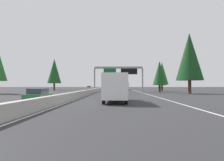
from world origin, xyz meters
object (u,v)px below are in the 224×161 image
conifer_right_mid (160,73)px  conifer_left_mid (54,71)px  sedan_far_center (106,88)px  bus_near_center (125,85)px  minivan_distant_a (108,87)px  oncoming_near (89,88)px  oncoming_far (39,96)px  conifer_right_far (162,73)px  box_truck_mid_left (115,87)px  sedan_distant_b (117,91)px  sign_gantry_overhead (119,72)px  conifer_right_near (189,57)px

conifer_right_mid → conifer_left_mid: 40.61m
sedan_far_center → bus_near_center: bus_near_center is taller
minivan_distant_a → conifer_left_mid: conifer_left_mid is taller
oncoming_near → oncoming_far: 70.27m
conifer_right_mid → conifer_right_far: 11.54m
box_truck_mid_left → sedan_distant_b: bearing=-0.7°
sedan_far_center → minivan_distant_a: minivan_distant_a is taller
oncoming_near → conifer_right_far: conifer_right_far is taller
oncoming_near → bus_near_center: bearing=79.9°
box_truck_mid_left → oncoming_near: box_truck_mid_left is taller
bus_near_center → conifer_right_far: bearing=-154.2°
oncoming_far → minivan_distant_a: bearing=175.8°
sedan_far_center → oncoming_near: same height
sign_gantry_overhead → conifer_left_mid: (23.31, 23.43, 1.71)m
sign_gantry_overhead → conifer_right_far: size_ratio=1.40×
oncoming_far → conifer_right_far: 50.98m
box_truck_mid_left → conifer_right_far: bearing=-17.6°
sign_gantry_overhead → conifer_right_near: size_ratio=0.98×
oncoming_far → conifer_right_far: bearing=153.8°
conifer_right_far → oncoming_far: bearing=153.8°
sign_gantry_overhead → conifer_left_mid: size_ratio=1.11×
sign_gantry_overhead → box_truck_mid_left: size_ratio=1.49×
sign_gantry_overhead → sedan_far_center: sign_gantry_overhead is taller
conifer_right_near → oncoming_near: bearing=30.1°
sedan_distant_b → conifer_right_far: conifer_right_far is taller
conifer_right_near → conifer_left_mid: size_ratio=1.13×
sedan_distant_b → sedan_far_center: 41.95m
sign_gantry_overhead → bus_near_center: bearing=-4.8°
sedan_far_center → conifer_right_near: bearing=-151.0°
bus_near_center → conifer_right_far: 24.66m
sedan_distant_b → conifer_right_mid: size_ratio=0.54×
sedan_distant_b → minivan_distant_a: 49.37m
sedan_distant_b → minivan_distant_a: bearing=4.0°
sign_gantry_overhead → oncoming_near: (36.98, 12.34, -4.56)m
sedan_distant_b → conifer_left_mid: 46.51m
sign_gantry_overhead → minivan_distant_a: bearing=7.2°
conifer_left_mid → conifer_right_mid: bearing=-123.1°
conifer_right_far → conifer_left_mid: conifer_left_mid is taller
oncoming_near → conifer_left_mid: size_ratio=0.38×
box_truck_mid_left → conifer_right_near: size_ratio=0.66×
oncoming_near → oncoming_far: (-70.19, -3.41, 0.00)m
oncoming_far → bus_near_center: bearing=170.0°
minivan_distant_a → sedan_far_center: bearing=177.3°
sign_gantry_overhead → bus_near_center: size_ratio=1.10×
sign_gantry_overhead → conifer_right_far: conifer_right_far is taller
sedan_distant_b → conifer_right_mid: (17.92, -11.22, 4.26)m
sign_gantry_overhead → conifer_right_near: 17.85m
box_truck_mid_left → conifer_left_mid: bearing=21.9°
sedan_far_center → oncoming_far: 58.40m
minivan_distant_a → conifer_right_near: 46.75m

